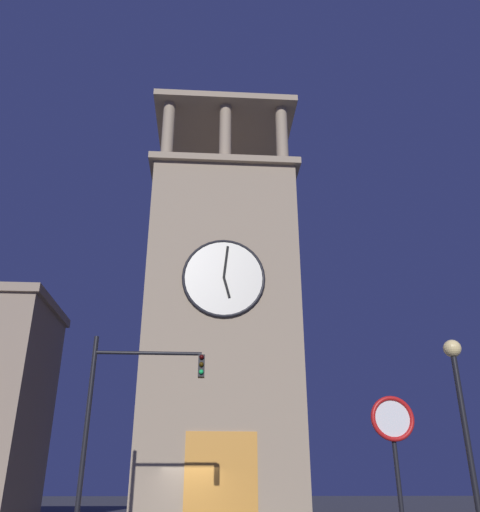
{
  "coord_description": "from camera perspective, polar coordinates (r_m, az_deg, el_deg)",
  "views": [
    {
      "loc": [
        -0.56,
        24.17,
        1.7
      ],
      "look_at": [
        -2.44,
        -4.8,
        14.48
      ],
      "focal_mm": 36.96,
      "sensor_mm": 36.0,
      "label": 1
    }
  ],
  "objects": [
    {
      "name": "clocktower",
      "position": [
        30.06,
        -2.11,
        -8.14
      ],
      "size": [
        8.49,
        8.96,
        25.4
      ],
      "color": "gray",
      "rests_on": "ground_plane"
    },
    {
      "name": "no_horn_sign",
      "position": [
        10.05,
        16.35,
        -18.18
      ],
      "size": [
        0.78,
        0.14,
        3.2
      ],
      "color": "black",
      "rests_on": "ground_plane"
    },
    {
      "name": "traffic_signal_near",
      "position": [
        18.24,
        -12.39,
        -15.31
      ],
      "size": [
        3.8,
        0.41,
        6.43
      ],
      "color": "black",
      "rests_on": "ground_plane"
    },
    {
      "name": "street_lamp",
      "position": [
        14.28,
        22.81,
        -14.42
      ],
      "size": [
        0.44,
        0.44,
        5.13
      ],
      "color": "black",
      "rests_on": "ground_plane"
    }
  ]
}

